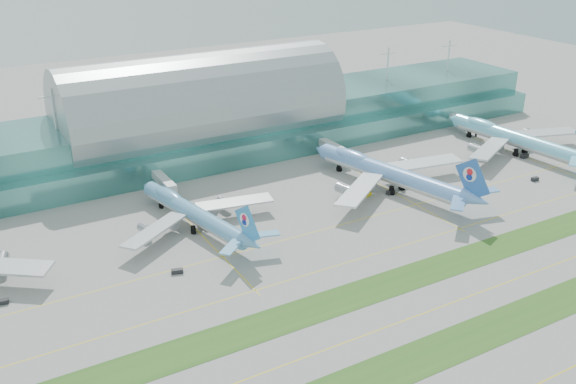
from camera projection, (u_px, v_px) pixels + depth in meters
ground at (386, 290)px, 179.21m from camera, size 700.00×700.00×0.00m
terminal at (203, 121)px, 275.75m from camera, size 340.00×69.10×36.00m
grass_strip_near at (456, 344)px, 156.96m from camera, size 420.00×12.00×0.08m
grass_strip_far at (381, 287)px, 180.78m from camera, size 420.00×12.00×0.08m
taxiline_b at (419, 315)px, 168.09m from camera, size 420.00×0.35×0.01m
taxiline_c at (349, 262)px, 193.50m from camera, size 420.00×0.35×0.01m
taxiline_d at (311, 233)px, 210.96m from camera, size 420.00×0.35×0.01m
airliner_b at (193, 212)px, 212.54m from camera, size 57.49×66.15×18.35m
airliner_c at (388, 172)px, 241.98m from camera, size 68.78×79.33×22.09m
airliner_d at (513, 137)px, 279.53m from camera, size 68.60×78.15×21.50m
gse_b at (2, 302)px, 172.68m from camera, size 3.40×2.08×1.26m
gse_c at (177, 271)px, 187.29m from camera, size 3.78×2.44×1.31m
gse_d at (230, 233)px, 209.42m from camera, size 3.92×2.74×1.40m
gse_e at (367, 194)px, 238.16m from camera, size 3.81×2.75×1.66m
gse_f at (391, 192)px, 239.54m from camera, size 3.34×1.54×1.54m
gse_g at (535, 179)px, 251.40m from camera, size 3.04×1.79×1.46m
gse_h at (525, 156)px, 274.81m from camera, size 3.93×2.41×1.65m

